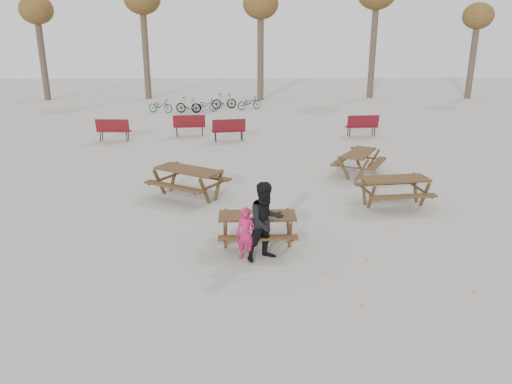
{
  "coord_description": "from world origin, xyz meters",
  "views": [
    {
      "loc": [
        -0.35,
        -10.87,
        4.96
      ],
      "look_at": [
        0.0,
        1.0,
        1.0
      ],
      "focal_mm": 35.0,
      "sensor_mm": 36.0,
      "label": 1
    }
  ],
  "objects_px": {
    "picnic_table_north": "(189,183)",
    "child": "(246,234)",
    "adult": "(266,222)",
    "picnic_table_far": "(359,163)",
    "soda_bottle": "(261,214)",
    "picnic_table_east": "(394,192)",
    "food_tray": "(254,216)",
    "main_picnic_table": "(257,222)"
  },
  "relations": [
    {
      "from": "child",
      "to": "picnic_table_east",
      "type": "height_order",
      "value": "child"
    },
    {
      "from": "child",
      "to": "picnic_table_far",
      "type": "bearing_deg",
      "value": 74.07
    },
    {
      "from": "food_tray",
      "to": "picnic_table_east",
      "type": "xyz_separation_m",
      "value": [
        4.12,
        2.83,
        -0.38
      ]
    },
    {
      "from": "main_picnic_table",
      "to": "picnic_table_east",
      "type": "height_order",
      "value": "picnic_table_east"
    },
    {
      "from": "picnic_table_north",
      "to": "child",
      "type": "bearing_deg",
      "value": -35.98
    },
    {
      "from": "adult",
      "to": "soda_bottle",
      "type": "bearing_deg",
      "value": 69.18
    },
    {
      "from": "child",
      "to": "food_tray",
      "type": "bearing_deg",
      "value": 87.08
    },
    {
      "from": "main_picnic_table",
      "to": "child",
      "type": "relative_size",
      "value": 1.49
    },
    {
      "from": "adult",
      "to": "picnic_table_north",
      "type": "relative_size",
      "value": 0.87
    },
    {
      "from": "child",
      "to": "picnic_table_far",
      "type": "xyz_separation_m",
      "value": [
        4.02,
        6.59,
        -0.2
      ]
    },
    {
      "from": "soda_bottle",
      "to": "child",
      "type": "height_order",
      "value": "child"
    },
    {
      "from": "adult",
      "to": "picnic_table_east",
      "type": "bearing_deg",
      "value": 13.12
    },
    {
      "from": "food_tray",
      "to": "picnic_table_far",
      "type": "bearing_deg",
      "value": 57.5
    },
    {
      "from": "food_tray",
      "to": "picnic_table_east",
      "type": "height_order",
      "value": "picnic_table_east"
    },
    {
      "from": "soda_bottle",
      "to": "picnic_table_far",
      "type": "relative_size",
      "value": 0.09
    },
    {
      "from": "food_tray",
      "to": "main_picnic_table",
      "type": "bearing_deg",
      "value": 60.63
    },
    {
      "from": "main_picnic_table",
      "to": "picnic_table_north",
      "type": "bearing_deg",
      "value": 118.71
    },
    {
      "from": "food_tray",
      "to": "picnic_table_far",
      "type": "distance_m",
      "value": 7.13
    },
    {
      "from": "main_picnic_table",
      "to": "picnic_table_north",
      "type": "distance_m",
      "value": 4.1
    },
    {
      "from": "child",
      "to": "picnic_table_north",
      "type": "height_order",
      "value": "child"
    },
    {
      "from": "picnic_table_north",
      "to": "picnic_table_far",
      "type": "relative_size",
      "value": 1.1
    },
    {
      "from": "food_tray",
      "to": "picnic_table_far",
      "type": "relative_size",
      "value": 0.1
    },
    {
      "from": "picnic_table_east",
      "to": "adult",
      "type": "bearing_deg",
      "value": -144.84
    },
    {
      "from": "adult",
      "to": "picnic_table_far",
      "type": "relative_size",
      "value": 0.96
    },
    {
      "from": "soda_bottle",
      "to": "food_tray",
      "type": "bearing_deg",
      "value": -175.45
    },
    {
      "from": "picnic_table_north",
      "to": "picnic_table_far",
      "type": "xyz_separation_m",
      "value": [
        5.71,
        2.27,
        -0.04
      ]
    },
    {
      "from": "adult",
      "to": "food_tray",
      "type": "bearing_deg",
      "value": 83.57
    },
    {
      "from": "main_picnic_table",
      "to": "child",
      "type": "bearing_deg",
      "value": -110.68
    },
    {
      "from": "main_picnic_table",
      "to": "picnic_table_north",
      "type": "height_order",
      "value": "picnic_table_north"
    },
    {
      "from": "main_picnic_table",
      "to": "soda_bottle",
      "type": "relative_size",
      "value": 10.59
    },
    {
      "from": "soda_bottle",
      "to": "main_picnic_table",
      "type": "bearing_deg",
      "value": 122.09
    },
    {
      "from": "picnic_table_east",
      "to": "picnic_table_north",
      "type": "bearing_deg",
      "value": 165.05
    },
    {
      "from": "food_tray",
      "to": "picnic_table_east",
      "type": "bearing_deg",
      "value": 34.42
    },
    {
      "from": "food_tray",
      "to": "adult",
      "type": "xyz_separation_m",
      "value": [
        0.24,
        -0.61,
        0.11
      ]
    },
    {
      "from": "food_tray",
      "to": "picnic_table_north",
      "type": "height_order",
      "value": "picnic_table_north"
    },
    {
      "from": "main_picnic_table",
      "to": "adult",
      "type": "bearing_deg",
      "value": -77.67
    },
    {
      "from": "food_tray",
      "to": "picnic_table_north",
      "type": "bearing_deg",
      "value": 116.8
    },
    {
      "from": "main_picnic_table",
      "to": "food_tray",
      "type": "distance_m",
      "value": 0.26
    },
    {
      "from": "child",
      "to": "adult",
      "type": "relative_size",
      "value": 0.67
    },
    {
      "from": "food_tray",
      "to": "soda_bottle",
      "type": "distance_m",
      "value": 0.17
    },
    {
      "from": "soda_bottle",
      "to": "picnic_table_east",
      "type": "xyz_separation_m",
      "value": [
        3.96,
        2.81,
        -0.44
      ]
    },
    {
      "from": "food_tray",
      "to": "soda_bottle",
      "type": "height_order",
      "value": "soda_bottle"
    }
  ]
}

